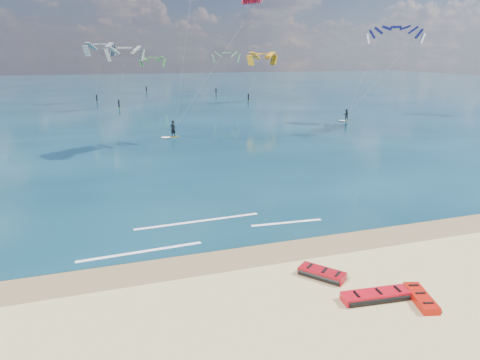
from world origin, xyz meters
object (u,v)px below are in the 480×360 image
packed_kite_left (375,299)px  kitesurfer_main (198,52)px  packed_kite_mid (322,277)px  kitesurfer_far (372,68)px  packed_kite_right (420,301)px

packed_kite_left → kitesurfer_main: kitesurfer_main is taller
packed_kite_mid → kitesurfer_far: (28.08, 38.34, 7.58)m
packed_kite_right → kitesurfer_main: (-1.26, 34.16, 9.66)m
packed_kite_mid → kitesurfer_main: bearing=138.2°
packed_kite_right → kitesurfer_main: size_ratio=0.12×
kitesurfer_main → packed_kite_right: bearing=-104.1°
packed_kite_mid → kitesurfer_main: 32.71m
packed_kite_left → packed_kite_mid: (-1.19, 2.27, 0.00)m
packed_kite_left → kitesurfer_far: bearing=61.9°
packed_kite_mid → kitesurfer_main: size_ratio=0.12×
packed_kite_mid → kitesurfer_far: 48.13m
kitesurfer_main → packed_kite_left: bearing=-106.9°
packed_kite_left → packed_kite_mid: size_ratio=1.34×
packed_kite_left → kitesurfer_far: size_ratio=0.21×
packed_kite_mid → kitesurfer_far: bearing=104.8°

